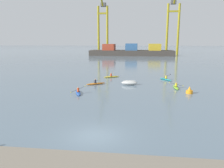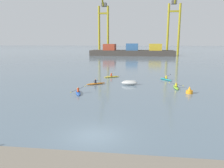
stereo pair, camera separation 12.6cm
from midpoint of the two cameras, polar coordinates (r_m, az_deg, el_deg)
ground_plane at (r=16.97m, az=-4.46°, el=-13.32°), size 800.00×800.00×0.00m
container_barge at (r=114.89m, az=5.31°, el=8.48°), size 42.59×11.99×6.11m
gantry_crane_west at (r=127.35m, az=-2.25°, el=15.99°), size 6.25×18.76×38.14m
gantry_crane_west_mid at (r=128.12m, az=15.89°, el=15.70°), size 7.15×16.29×39.53m
capsized_dinghy at (r=36.04m, az=4.67°, el=0.32°), size 2.62×1.14×0.76m
channel_buoy at (r=31.75m, az=19.62°, el=-1.72°), size 0.90×0.90×1.00m
kayak_blue at (r=30.32m, az=-8.70°, el=-2.14°), size 2.05×3.41×1.09m
kayak_teal at (r=41.80m, az=13.94°, el=1.26°), size 2.25×3.23×1.08m
kayak_orange at (r=36.46m, az=-4.11°, el=0.17°), size 3.14×2.43×0.95m
kayak_lime at (r=34.83m, az=16.43°, el=-0.76°), size 2.25×3.40×0.95m
kayak_yellow at (r=43.56m, az=0.01°, el=1.97°), size 3.21×2.29×1.07m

